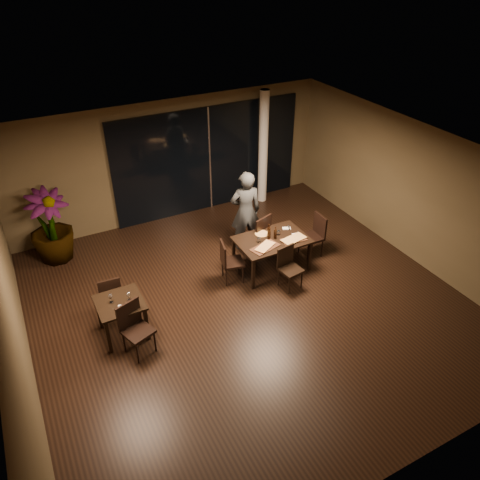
% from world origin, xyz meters
% --- Properties ---
extents(ground, '(8.00, 8.00, 0.00)m').
position_xyz_m(ground, '(0.00, 0.00, 0.00)').
color(ground, black).
rests_on(ground, ground).
extents(wall_back, '(8.00, 0.10, 3.00)m').
position_xyz_m(wall_back, '(0.00, 4.05, 1.50)').
color(wall_back, '#4E4129').
rests_on(wall_back, ground).
extents(wall_front, '(8.00, 0.10, 3.00)m').
position_xyz_m(wall_front, '(0.00, -4.05, 1.50)').
color(wall_front, '#4E4129').
rests_on(wall_front, ground).
extents(wall_left, '(0.10, 8.00, 3.00)m').
position_xyz_m(wall_left, '(-4.05, 0.00, 1.50)').
color(wall_left, '#4E4129').
rests_on(wall_left, ground).
extents(wall_right, '(0.10, 8.00, 3.00)m').
position_xyz_m(wall_right, '(4.05, 0.00, 1.50)').
color(wall_right, '#4E4129').
rests_on(wall_right, ground).
extents(ceiling, '(8.00, 8.00, 0.04)m').
position_xyz_m(ceiling, '(0.00, 0.00, 3.02)').
color(ceiling, silver).
rests_on(ceiling, wall_back).
extents(window_panel, '(5.00, 0.06, 2.70)m').
position_xyz_m(window_panel, '(1.00, 3.96, 1.35)').
color(window_panel, black).
rests_on(window_panel, ground).
extents(column, '(0.24, 0.24, 3.00)m').
position_xyz_m(column, '(2.40, 3.65, 1.50)').
color(column, silver).
rests_on(column, ground).
extents(main_table, '(1.50, 1.00, 0.75)m').
position_xyz_m(main_table, '(1.00, 0.80, 0.68)').
color(main_table, black).
rests_on(main_table, ground).
extents(side_table, '(0.80, 0.80, 0.75)m').
position_xyz_m(side_table, '(-2.40, 0.30, 0.62)').
color(side_table, black).
rests_on(side_table, ground).
extents(chair_main_far, '(0.61, 0.61, 1.04)m').
position_xyz_m(chair_main_far, '(1.00, 1.35, 0.58)').
color(chair_main_far, black).
rests_on(chair_main_far, ground).
extents(chair_main_near, '(0.47, 0.47, 0.89)m').
position_xyz_m(chair_main_near, '(1.00, 0.14, 0.50)').
color(chair_main_near, black).
rests_on(chair_main_near, ground).
extents(chair_main_left, '(0.52, 0.52, 0.94)m').
position_xyz_m(chair_main_left, '(-0.01, 0.84, 0.52)').
color(chair_main_left, black).
rests_on(chair_main_left, ground).
extents(chair_main_right, '(0.46, 0.46, 0.98)m').
position_xyz_m(chair_main_right, '(2.14, 0.84, 0.55)').
color(chair_main_right, black).
rests_on(chair_main_right, ground).
extents(chair_side_far, '(0.44, 0.44, 0.88)m').
position_xyz_m(chair_side_far, '(-2.44, 0.93, 0.49)').
color(chair_side_far, black).
rests_on(chair_side_far, ground).
extents(chair_side_near, '(0.59, 0.59, 0.99)m').
position_xyz_m(chair_side_near, '(-2.30, -0.18, 0.55)').
color(chair_side_near, black).
rests_on(chair_side_near, ground).
extents(diner, '(0.72, 0.56, 1.91)m').
position_xyz_m(diner, '(0.89, 1.79, 0.95)').
color(diner, '#2B2D30').
rests_on(diner, ground).
extents(potted_plant, '(1.20, 1.20, 1.66)m').
position_xyz_m(potted_plant, '(-3.07, 3.34, 0.83)').
color(potted_plant, '#1B511B').
rests_on(potted_plant, ground).
extents(pizza_board_left, '(0.67, 0.46, 0.01)m').
position_xyz_m(pizza_board_left, '(0.71, 0.59, 0.76)').
color(pizza_board_left, '#3F2214').
rests_on(pizza_board_left, main_table).
extents(pizza_board_right, '(0.54, 0.29, 0.01)m').
position_xyz_m(pizza_board_right, '(1.38, 0.56, 0.76)').
color(pizza_board_right, '#452516').
rests_on(pizza_board_right, main_table).
extents(oblong_pizza_left, '(0.49, 0.39, 0.02)m').
position_xyz_m(oblong_pizza_left, '(0.71, 0.59, 0.77)').
color(oblong_pizza_left, maroon).
rests_on(oblong_pizza_left, pizza_board_left).
extents(oblong_pizza_right, '(0.55, 0.33, 0.02)m').
position_xyz_m(oblong_pizza_right, '(1.38, 0.56, 0.77)').
color(oblong_pizza_right, maroon).
rests_on(oblong_pizza_right, pizza_board_right).
extents(round_pizza, '(0.28, 0.28, 0.01)m').
position_xyz_m(round_pizza, '(0.90, 1.07, 0.76)').
color(round_pizza, '#C03815').
rests_on(round_pizza, main_table).
extents(bottle_a, '(0.06, 0.06, 0.27)m').
position_xyz_m(bottle_a, '(0.94, 0.84, 0.88)').
color(bottle_a, black).
rests_on(bottle_a, main_table).
extents(bottle_b, '(0.06, 0.06, 0.28)m').
position_xyz_m(bottle_b, '(1.07, 0.80, 0.89)').
color(bottle_b, black).
rests_on(bottle_b, main_table).
extents(bottle_c, '(0.07, 0.07, 0.30)m').
position_xyz_m(bottle_c, '(0.99, 0.93, 0.90)').
color(bottle_c, black).
rests_on(bottle_c, main_table).
extents(tumbler_left, '(0.08, 0.08, 0.09)m').
position_xyz_m(tumbler_left, '(0.70, 0.84, 0.80)').
color(tumbler_left, white).
rests_on(tumbler_left, main_table).
extents(tumbler_right, '(0.08, 0.08, 0.09)m').
position_xyz_m(tumbler_right, '(1.21, 0.90, 0.80)').
color(tumbler_right, white).
rests_on(tumbler_right, main_table).
extents(napkin_near, '(0.20, 0.13, 0.01)m').
position_xyz_m(napkin_near, '(1.55, 0.71, 0.76)').
color(napkin_near, silver).
rests_on(napkin_near, main_table).
extents(napkin_far, '(0.21, 0.16, 0.01)m').
position_xyz_m(napkin_far, '(1.50, 1.02, 0.76)').
color(napkin_far, white).
rests_on(napkin_far, main_table).
extents(wine_glass_a, '(0.08, 0.08, 0.17)m').
position_xyz_m(wine_glass_a, '(-2.52, 0.35, 0.84)').
color(wine_glass_a, white).
rests_on(wine_glass_a, side_table).
extents(wine_glass_b, '(0.07, 0.07, 0.16)m').
position_xyz_m(wine_glass_b, '(-2.23, 0.27, 0.83)').
color(wine_glass_b, white).
rests_on(wine_glass_b, side_table).
extents(side_napkin, '(0.20, 0.16, 0.01)m').
position_xyz_m(side_napkin, '(-2.38, 0.13, 0.76)').
color(side_napkin, white).
rests_on(side_napkin, side_table).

